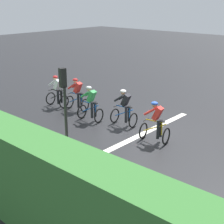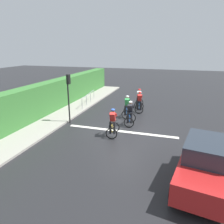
{
  "view_description": "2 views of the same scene",
  "coord_description": "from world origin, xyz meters",
  "px_view_note": "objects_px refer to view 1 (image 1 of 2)",
  "views": [
    {
      "loc": [
        -10.69,
        -7.99,
        5.5
      ],
      "look_at": [
        -0.25,
        1.28,
        0.71
      ],
      "focal_mm": 53.6,
      "sensor_mm": 36.0,
      "label": 1
    },
    {
      "loc": [
        3.1,
        -12.11,
        5.05
      ],
      "look_at": [
        -0.92,
        0.83,
        0.87
      ],
      "focal_mm": 33.72,
      "sensor_mm": 36.0,
      "label": 2
    }
  ],
  "objects_px": {
    "cyclist_lead": "(57,92)",
    "cyclist_second": "(77,95)",
    "cyclist_mid": "(91,104)",
    "cyclist_fourth": "(125,109)",
    "cyclist_trailing": "(156,123)",
    "traffic_light_near_crossing": "(64,101)"
  },
  "relations": [
    {
      "from": "cyclist_second",
      "to": "cyclist_mid",
      "type": "xyz_separation_m",
      "value": [
        -0.64,
        -1.62,
        0.0
      ]
    },
    {
      "from": "cyclist_lead",
      "to": "cyclist_fourth",
      "type": "bearing_deg",
      "value": -87.37
    },
    {
      "from": "cyclist_trailing",
      "to": "cyclist_mid",
      "type": "bearing_deg",
      "value": 90.09
    },
    {
      "from": "cyclist_lead",
      "to": "cyclist_second",
      "type": "xyz_separation_m",
      "value": [
        0.26,
        -1.25,
        0.0
      ]
    },
    {
      "from": "cyclist_trailing",
      "to": "cyclist_lead",
      "type": "bearing_deg",
      "value": 86.74
    },
    {
      "from": "cyclist_mid",
      "to": "traffic_light_near_crossing",
      "type": "xyz_separation_m",
      "value": [
        -3.5,
        -2.3,
        1.43
      ]
    },
    {
      "from": "cyclist_lead",
      "to": "traffic_light_near_crossing",
      "type": "xyz_separation_m",
      "value": [
        -3.88,
        -5.17,
        1.43
      ]
    },
    {
      "from": "cyclist_lead",
      "to": "cyclist_fourth",
      "type": "relative_size",
      "value": 1.0
    },
    {
      "from": "cyclist_lead",
      "to": "cyclist_trailing",
      "type": "bearing_deg",
      "value": -93.26
    },
    {
      "from": "cyclist_second",
      "to": "cyclist_fourth",
      "type": "relative_size",
      "value": 1.0
    },
    {
      "from": "cyclist_lead",
      "to": "cyclist_trailing",
      "type": "relative_size",
      "value": 1.0
    },
    {
      "from": "cyclist_lead",
      "to": "cyclist_fourth",
      "type": "height_order",
      "value": "same"
    },
    {
      "from": "cyclist_mid",
      "to": "cyclist_fourth",
      "type": "xyz_separation_m",
      "value": [
        0.58,
        -1.56,
        0.0
      ]
    },
    {
      "from": "cyclist_fourth",
      "to": "cyclist_second",
      "type": "bearing_deg",
      "value": 88.9
    },
    {
      "from": "cyclist_second",
      "to": "cyclist_fourth",
      "type": "height_order",
      "value": "same"
    },
    {
      "from": "cyclist_mid",
      "to": "cyclist_fourth",
      "type": "bearing_deg",
      "value": -69.66
    },
    {
      "from": "cyclist_lead",
      "to": "cyclist_second",
      "type": "height_order",
      "value": "same"
    },
    {
      "from": "cyclist_second",
      "to": "cyclist_trailing",
      "type": "distance_m",
      "value": 5.3
    },
    {
      "from": "cyclist_mid",
      "to": "cyclist_second",
      "type": "bearing_deg",
      "value": 68.38
    },
    {
      "from": "cyclist_fourth",
      "to": "cyclist_trailing",
      "type": "distance_m",
      "value": 2.16
    },
    {
      "from": "traffic_light_near_crossing",
      "to": "cyclist_fourth",
      "type": "bearing_deg",
      "value": 10.27
    },
    {
      "from": "cyclist_lead",
      "to": "cyclist_fourth",
      "type": "xyz_separation_m",
      "value": [
        0.2,
        -4.43,
        0.0
      ]
    }
  ]
}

